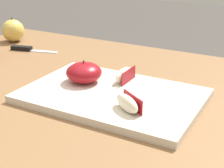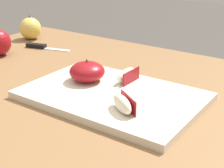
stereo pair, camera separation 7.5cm
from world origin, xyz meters
name	(u,v)px [view 1 (the left image)]	position (x,y,z in m)	size (l,w,h in m)	color
dining_table	(114,130)	(0.00, 0.00, 0.63)	(1.28, 0.78, 0.74)	brown
cutting_board	(112,96)	(0.02, -0.04, 0.75)	(0.40, 0.26, 0.02)	beige
apple_half_skin_up	(84,72)	(-0.07, -0.02, 0.78)	(0.09, 0.09, 0.05)	maroon
apple_wedge_back	(128,103)	(0.09, -0.11, 0.77)	(0.07, 0.06, 0.03)	#F4EACC
apple_wedge_right	(124,75)	(0.01, 0.03, 0.77)	(0.03, 0.07, 0.03)	#F4EACC
paring_knife	(25,49)	(-0.42, 0.15, 0.74)	(0.16, 0.06, 0.01)	silver
whole_apple_golden	(13,31)	(-0.53, 0.22, 0.78)	(0.08, 0.08, 0.09)	#DBBC51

